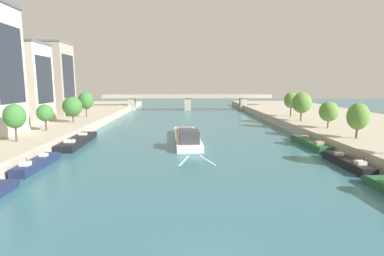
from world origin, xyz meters
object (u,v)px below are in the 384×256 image
(tree_right_far, at_px, (291,100))
(barge_midriver, at_px, (187,137))
(moored_boat_left_far, at_px, (78,141))
(tree_left_by_lamp, at_px, (86,101))
(tree_right_second, at_px, (329,112))
(moored_boat_right_midway, at_px, (347,162))
(tree_left_past_mid, at_px, (14,116))
(tree_left_third, at_px, (45,113))
(tree_left_midway, at_px, (72,106))
(tree_right_distant, at_px, (302,103))
(bridge_far, at_px, (188,100))
(tree_right_nearest, at_px, (358,117))
(moored_boat_right_far, at_px, (310,143))
(moored_boat_left_midway, at_px, (37,163))

(tree_right_far, bearing_deg, barge_midriver, -140.09)
(barge_midriver, xyz_separation_m, moored_boat_left_far, (-21.29, -1.49, -0.37))
(tree_left_by_lamp, xyz_separation_m, tree_right_second, (58.65, -22.26, -1.10))
(moored_boat_right_midway, xyz_separation_m, tree_left_past_mid, (-51.12, 8.72, 5.77))
(tree_left_third, height_order, tree_right_second, tree_right_second)
(tree_left_midway, height_order, tree_left_by_lamp, tree_left_by_lamp)
(tree_right_second, xyz_separation_m, tree_right_distant, (-1.14, 11.86, 1.08))
(moored_boat_left_far, distance_m, tree_left_third, 9.58)
(barge_midriver, distance_m, bridge_far, 68.50)
(tree_left_by_lamp, bearing_deg, tree_right_second, -20.78)
(tree_left_third, bearing_deg, tree_right_far, 21.81)
(moored_boat_right_midway, bearing_deg, tree_left_midway, 147.34)
(tree_left_midway, bearing_deg, tree_left_by_lamp, 92.22)
(tree_right_nearest, height_order, tree_right_distant, tree_right_distant)
(barge_midriver, bearing_deg, tree_right_second, 6.30)
(tree_right_distant, relative_size, tree_right_far, 1.05)
(moored_boat_right_far, relative_size, tree_right_distant, 1.84)
(tree_right_second, bearing_deg, tree_left_third, -178.39)
(tree_right_second, xyz_separation_m, bridge_far, (-29.34, 65.06, -1.33))
(moored_boat_right_far, xyz_separation_m, tree_right_nearest, (6.59, -3.69, 5.41))
(moored_boat_left_midway, height_order, tree_right_distant, tree_right_distant)
(tree_left_midway, bearing_deg, moored_boat_right_midway, -32.66)
(moored_boat_left_midway, xyz_separation_m, tree_left_midway, (-6.52, 31.73, 5.46))
(tree_right_distant, bearing_deg, tree_left_past_mid, -156.79)
(tree_right_distant, bearing_deg, tree_left_by_lamp, 169.75)
(tree_left_third, xyz_separation_m, tree_right_nearest, (58.48, -9.99, 0.25))
(tree_left_midway, height_order, tree_right_second, tree_left_midway)
(bridge_far, bearing_deg, tree_left_midway, -117.99)
(moored_boat_right_midway, height_order, tree_right_nearest, tree_right_nearest)
(tree_right_nearest, xyz_separation_m, tree_right_far, (0.48, 33.59, 0.80))
(moored_boat_left_far, bearing_deg, tree_right_far, 27.46)
(tree_left_midway, bearing_deg, moored_boat_left_far, -67.23)
(tree_right_second, bearing_deg, tree_left_by_lamp, 159.22)
(moored_boat_left_far, height_order, tree_right_nearest, tree_right_nearest)
(moored_boat_left_far, height_order, tree_left_by_lamp, tree_left_by_lamp)
(barge_midriver, height_order, tree_left_third, tree_left_third)
(barge_midriver, xyz_separation_m, moored_boat_left_midway, (-21.32, -17.63, -0.39))
(tree_right_second, bearing_deg, barge_midriver, -173.70)
(tree_right_distant, xyz_separation_m, tree_right_far, (1.00, 10.07, 0.00))
(tree_left_past_mid, xyz_separation_m, tree_left_third, (-0.26, 11.22, -0.63))
(moored_boat_left_far, distance_m, tree_right_nearest, 51.77)
(barge_midriver, distance_m, moored_boat_left_midway, 27.67)
(barge_midriver, distance_m, moored_boat_right_far, 23.62)
(tree_left_by_lamp, bearing_deg, moored_boat_right_midway, -40.74)
(moored_boat_left_far, relative_size, moored_boat_right_midway, 1.45)
(moored_boat_left_far, height_order, tree_left_third, tree_left_third)
(tree_left_past_mid, height_order, tree_right_distant, tree_right_distant)
(barge_midriver, relative_size, tree_right_second, 4.09)
(moored_boat_right_midway, distance_m, tree_right_distant, 34.66)
(tree_right_nearest, bearing_deg, barge_midriver, 164.39)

